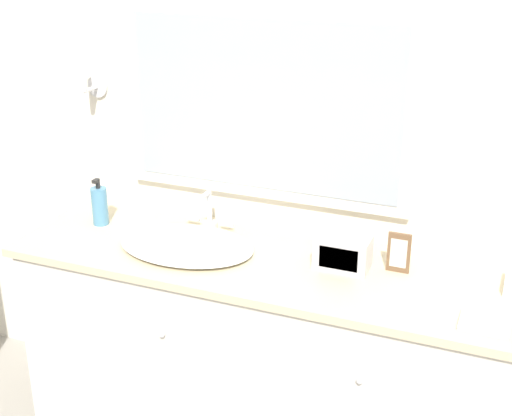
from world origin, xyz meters
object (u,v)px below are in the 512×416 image
object	(u,v)px
sink_basin	(187,244)
picture_frame	(399,253)
soap_bottle	(100,205)
appliance_box	(343,252)

from	to	relation	value
sink_basin	picture_frame	xyz separation A→B (m)	(0.78, 0.11, 0.06)
soap_bottle	appliance_box	xyz separation A→B (m)	(1.03, -0.01, -0.02)
soap_bottle	appliance_box	world-z (taller)	soap_bottle
appliance_box	picture_frame	world-z (taller)	picture_frame
sink_basin	soap_bottle	xyz separation A→B (m)	(-0.44, 0.08, 0.06)
sink_basin	appliance_box	bearing A→B (deg)	6.53
soap_bottle	picture_frame	size ratio (longest dim) A/B	1.33
sink_basin	soap_bottle	bearing A→B (deg)	170.11
appliance_box	picture_frame	distance (m)	0.20
sink_basin	appliance_box	world-z (taller)	sink_basin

